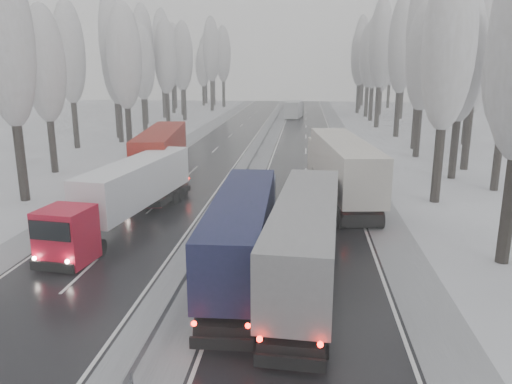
% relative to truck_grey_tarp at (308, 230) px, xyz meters
% --- Properties ---
extents(carriageway_right, '(7.50, 200.00, 0.03)m').
position_rel_truck_grey_tarp_xyz_m(carriageway_right, '(-0.04, 17.32, -2.34)').
color(carriageway_right, black).
rests_on(carriageway_right, ground).
extents(carriageway_left, '(7.50, 200.00, 0.03)m').
position_rel_truck_grey_tarp_xyz_m(carriageway_left, '(-10.54, 17.32, -2.34)').
color(carriageway_left, black).
rests_on(carriageway_left, ground).
extents(median_slush, '(3.00, 200.00, 0.04)m').
position_rel_truck_grey_tarp_xyz_m(median_slush, '(-5.29, 17.32, -2.34)').
color(median_slush, '#A0A2A8').
rests_on(median_slush, ground).
extents(shoulder_right, '(2.40, 200.00, 0.04)m').
position_rel_truck_grey_tarp_xyz_m(shoulder_right, '(4.91, 17.32, -2.34)').
color(shoulder_right, '#A0A2A8').
rests_on(shoulder_right, ground).
extents(shoulder_left, '(2.40, 200.00, 0.04)m').
position_rel_truck_grey_tarp_xyz_m(shoulder_left, '(-15.49, 17.32, -2.34)').
color(shoulder_left, '#A0A2A8').
rests_on(shoulder_left, ground).
extents(median_guardrail, '(0.12, 200.00, 0.76)m').
position_rel_truck_grey_tarp_xyz_m(median_guardrail, '(-5.29, 17.31, -1.76)').
color(median_guardrail, slate).
rests_on(median_guardrail, ground).
extents(tree_18, '(3.60, 3.60, 16.58)m').
position_rel_truck_grey_tarp_xyz_m(tree_18, '(9.22, 14.35, 8.34)').
color(tree_18, black).
rests_on(tree_18, ground).
extents(tree_19, '(3.60, 3.60, 14.57)m').
position_rel_truck_grey_tarp_xyz_m(tree_19, '(14.73, 18.35, 7.06)').
color(tree_19, black).
rests_on(tree_19, ground).
extents(tree_20, '(3.60, 3.60, 15.71)m').
position_rel_truck_grey_tarp_xyz_m(tree_20, '(12.61, 22.49, 7.79)').
color(tree_20, black).
rests_on(tree_20, ground).
extents(tree_21, '(3.60, 3.60, 18.62)m').
position_rel_truck_grey_tarp_xyz_m(tree_21, '(14.83, 26.49, 9.64)').
color(tree_21, black).
rests_on(tree_21, ground).
extents(tree_22, '(3.60, 3.60, 15.86)m').
position_rel_truck_grey_tarp_xyz_m(tree_22, '(11.73, 32.92, 7.89)').
color(tree_22, black).
rests_on(tree_22, ground).
extents(tree_23, '(3.60, 3.60, 13.55)m').
position_rel_truck_grey_tarp_xyz_m(tree_23, '(18.02, 36.92, 6.41)').
color(tree_23, black).
rests_on(tree_23, ground).
extents(tree_24, '(3.60, 3.60, 20.49)m').
position_rel_truck_grey_tarp_xyz_m(tree_24, '(12.61, 38.34, 10.83)').
color(tree_24, black).
rests_on(tree_24, ground).
extents(tree_25, '(3.60, 3.60, 19.44)m').
position_rel_truck_grey_tarp_xyz_m(tree_25, '(19.52, 42.34, 10.16)').
color(tree_25, black).
rests_on(tree_25, ground).
extents(tree_26, '(3.60, 3.60, 18.78)m').
position_rel_truck_grey_tarp_xyz_m(tree_26, '(12.27, 48.59, 9.75)').
color(tree_26, black).
rests_on(tree_26, ground).
extents(tree_27, '(3.60, 3.60, 17.62)m').
position_rel_truck_grey_tarp_xyz_m(tree_27, '(19.42, 52.59, 9.00)').
color(tree_27, black).
rests_on(tree_27, ground).
extents(tree_28, '(3.60, 3.60, 19.62)m').
position_rel_truck_grey_tarp_xyz_m(tree_28, '(11.05, 59.27, 10.28)').
color(tree_28, black).
rests_on(tree_28, ground).
extents(tree_29, '(3.60, 3.60, 18.11)m').
position_rel_truck_grey_tarp_xyz_m(tree_29, '(18.42, 63.27, 9.32)').
color(tree_29, black).
rests_on(tree_29, ground).
extents(tree_30, '(3.60, 3.60, 17.86)m').
position_rel_truck_grey_tarp_xyz_m(tree_30, '(11.27, 69.02, 9.16)').
color(tree_30, black).
rests_on(tree_30, ground).
extents(tree_31, '(3.60, 3.60, 18.58)m').
position_rel_truck_grey_tarp_xyz_m(tree_31, '(17.19, 73.02, 9.62)').
color(tree_31, black).
rests_on(tree_31, ground).
extents(tree_32, '(3.60, 3.60, 17.33)m').
position_rel_truck_grey_tarp_xyz_m(tree_32, '(11.34, 76.53, 8.82)').
color(tree_32, black).
rests_on(tree_32, ground).
extents(tree_33, '(3.60, 3.60, 14.33)m').
position_rel_truck_grey_tarp_xyz_m(tree_33, '(14.48, 80.53, 6.90)').
color(tree_33, black).
rests_on(tree_33, ground).
extents(tree_34, '(3.60, 3.60, 17.63)m').
position_rel_truck_grey_tarp_xyz_m(tree_34, '(10.44, 83.64, 9.01)').
color(tree_34, black).
rests_on(tree_34, ground).
extents(tree_35, '(3.60, 3.60, 18.25)m').
position_rel_truck_grey_tarp_xyz_m(tree_35, '(19.65, 87.64, 9.41)').
color(tree_35, black).
rests_on(tree_35, ground).
extents(tree_36, '(3.60, 3.60, 20.23)m').
position_rel_truck_grey_tarp_xyz_m(tree_36, '(11.75, 93.48, 10.66)').
color(tree_36, black).
rests_on(tree_36, ground).
extents(tree_37, '(3.60, 3.60, 16.37)m').
position_rel_truck_grey_tarp_xyz_m(tree_37, '(18.73, 97.48, 8.21)').
color(tree_37, black).
rests_on(tree_37, ground).
extents(tree_38, '(3.60, 3.60, 17.97)m').
position_rel_truck_grey_tarp_xyz_m(tree_38, '(13.44, 104.05, 9.23)').
color(tree_38, black).
rests_on(tree_38, ground).
extents(tree_39, '(3.60, 3.60, 16.19)m').
position_rel_truck_grey_tarp_xyz_m(tree_39, '(16.26, 108.05, 8.09)').
color(tree_39, black).
rests_on(tree_39, ground).
extents(tree_58, '(3.60, 3.60, 17.21)m').
position_rel_truck_grey_tarp_xyz_m(tree_58, '(-20.42, 11.89, 8.75)').
color(tree_58, black).
rests_on(tree_58, ground).
extents(tree_60, '(3.60, 3.60, 14.84)m').
position_rel_truck_grey_tarp_xyz_m(tree_60, '(-23.04, 21.52, 7.23)').
color(tree_60, black).
rests_on(tree_60, ground).
extents(tree_61, '(3.60, 3.60, 13.95)m').
position_rel_truck_grey_tarp_xyz_m(tree_61, '(-28.81, 25.52, 6.66)').
color(tree_61, black).
rests_on(tree_61, ground).
extents(tree_62, '(3.60, 3.60, 16.04)m').
position_rel_truck_grey_tarp_xyz_m(tree_62, '(-19.23, 31.05, 8.00)').
color(tree_62, black).
rests_on(tree_62, ground).
extents(tree_63, '(3.60, 3.60, 16.88)m').
position_rel_truck_grey_tarp_xyz_m(tree_63, '(-27.14, 35.05, 8.54)').
color(tree_63, black).
rests_on(tree_63, ground).
extents(tree_64, '(3.60, 3.60, 15.42)m').
position_rel_truck_grey_tarp_xyz_m(tree_64, '(-23.55, 40.03, 7.60)').
color(tree_64, black).
rests_on(tree_64, ground).
extents(tree_65, '(3.60, 3.60, 19.48)m').
position_rel_truck_grey_tarp_xyz_m(tree_65, '(-25.34, 44.03, 10.19)').
color(tree_65, black).
rests_on(tree_65, ground).
extents(tree_66, '(3.60, 3.60, 15.23)m').
position_rel_truck_grey_tarp_xyz_m(tree_66, '(-23.45, 49.67, 7.48)').
color(tree_66, black).
rests_on(tree_66, ground).
extents(tree_67, '(3.60, 3.60, 17.09)m').
position_rel_truck_grey_tarp_xyz_m(tree_67, '(-24.84, 53.67, 8.67)').
color(tree_67, black).
rests_on(tree_67, ground).
extents(tree_68, '(3.60, 3.60, 16.65)m').
position_rel_truck_grey_tarp_xyz_m(tree_68, '(-21.87, 56.43, 8.39)').
color(tree_68, black).
rests_on(tree_68, ground).
extents(tree_69, '(3.60, 3.60, 19.35)m').
position_rel_truck_grey_tarp_xyz_m(tree_69, '(-26.71, 60.43, 10.10)').
color(tree_69, black).
rests_on(tree_69, ground).
extents(tree_70, '(3.60, 3.60, 17.09)m').
position_rel_truck_grey_tarp_xyz_m(tree_70, '(-21.62, 66.51, 8.67)').
color(tree_70, black).
rests_on(tree_70, ground).
extents(tree_71, '(3.60, 3.60, 19.61)m').
position_rel_truck_grey_tarp_xyz_m(tree_71, '(-26.38, 70.51, 10.27)').
color(tree_71, black).
rests_on(tree_71, ground).
extents(tree_72, '(3.60, 3.60, 15.11)m').
position_rel_truck_grey_tarp_xyz_m(tree_72, '(-24.22, 75.86, 7.40)').
color(tree_72, black).
rests_on(tree_72, ground).
extents(tree_73, '(3.60, 3.60, 17.22)m').
position_rel_truck_grey_tarp_xyz_m(tree_73, '(-27.11, 79.86, 8.75)').
color(tree_73, black).
rests_on(tree_73, ground).
extents(tree_74, '(3.60, 3.60, 19.68)m').
position_rel_truck_grey_tarp_xyz_m(tree_74, '(-20.36, 86.65, 10.32)').
color(tree_74, black).
rests_on(tree_74, ground).
extents(tree_75, '(3.60, 3.60, 18.60)m').
position_rel_truck_grey_tarp_xyz_m(tree_75, '(-29.49, 90.65, 9.63)').
color(tree_75, black).
rests_on(tree_75, ground).
extents(tree_76, '(3.60, 3.60, 18.55)m').
position_rel_truck_grey_tarp_xyz_m(tree_76, '(-19.34, 96.04, 9.60)').
color(tree_76, black).
rests_on(tree_76, ground).
extents(tree_77, '(3.60, 3.60, 14.32)m').
position_rel_truck_grey_tarp_xyz_m(tree_77, '(-24.95, 100.04, 6.90)').
color(tree_77, black).
rests_on(tree_77, ground).
extents(tree_78, '(3.60, 3.60, 19.55)m').
position_rel_truck_grey_tarp_xyz_m(tree_78, '(-22.85, 102.63, 10.23)').
color(tree_78, black).
rests_on(tree_78, ground).
extents(tree_79, '(3.60, 3.60, 17.07)m').
position_rel_truck_grey_tarp_xyz_m(tree_79, '(-25.62, 106.63, 8.66)').
color(tree_79, black).
rests_on(tree_79, ground).
extents(truck_grey_tarp, '(3.56, 15.86, 4.04)m').
position_rel_truck_grey_tarp_xyz_m(truck_grey_tarp, '(0.00, 0.00, 0.00)').
color(truck_grey_tarp, '#505055').
rests_on(truck_grey_tarp, ground).
extents(truck_blue_box, '(2.68, 15.13, 3.87)m').
position_rel_truck_grey_tarp_xyz_m(truck_blue_box, '(-2.99, 0.95, -0.10)').
color(truck_blue_box, '#1F284D').
rests_on(truck_blue_box, ground).
extents(truck_cream_box, '(4.80, 17.61, 4.48)m').
position_rel_truck_grey_tarp_xyz_m(truck_cream_box, '(2.41, 14.63, 0.26)').
color(truck_cream_box, beige).
rests_on(truck_cream_box, ground).
extents(box_truck_distant, '(3.52, 8.60, 3.12)m').
position_rel_truck_grey_tarp_xyz_m(box_truck_distant, '(-2.22, 72.45, -0.77)').
color(box_truck_distant, '#B7B9BE').
rests_on(box_truck_distant, ground).
extents(truck_red_white, '(4.16, 14.76, 3.75)m').
position_rel_truck_grey_tarp_xyz_m(truck_red_white, '(-10.81, 7.22, -0.17)').
color(truck_red_white, red).
rests_on(truck_red_white, ground).
extents(truck_red_red, '(4.66, 16.87, 4.29)m').
position_rel_truck_grey_tarp_xyz_m(truck_red_red, '(-12.09, 18.10, 0.15)').
color(truck_red_red, '#AF0A1B').
rests_on(truck_red_red, ground).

